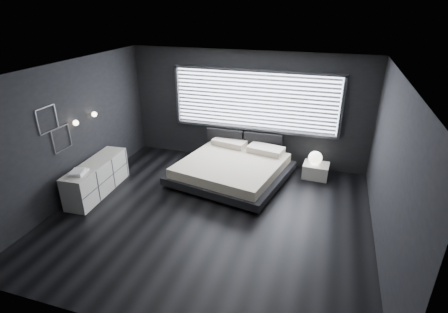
% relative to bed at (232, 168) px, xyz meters
% --- Properties ---
extents(room, '(6.04, 6.00, 2.80)m').
position_rel_bed_xyz_m(room, '(0.03, -1.59, 1.11)').
color(room, black).
rests_on(room, ground).
extents(window, '(4.14, 0.09, 1.52)m').
position_rel_bed_xyz_m(window, '(0.23, 1.10, 1.32)').
color(window, white).
rests_on(window, ground).
extents(headboard, '(1.96, 0.16, 0.52)m').
position_rel_bed_xyz_m(headboard, '(-0.01, 1.05, 0.28)').
color(headboard, black).
rests_on(headboard, ground).
extents(sconce_near, '(0.18, 0.11, 0.11)m').
position_rel_bed_xyz_m(sconce_near, '(-2.86, -1.54, 1.31)').
color(sconce_near, silver).
rests_on(sconce_near, ground).
extents(sconce_far, '(0.18, 0.11, 0.11)m').
position_rel_bed_xyz_m(sconce_far, '(-2.86, -0.94, 1.31)').
color(sconce_far, silver).
rests_on(sconce_far, ground).
extents(wall_art_upper, '(0.01, 0.48, 0.48)m').
position_rel_bed_xyz_m(wall_art_upper, '(-2.95, -2.14, 1.56)').
color(wall_art_upper, '#47474C').
rests_on(wall_art_upper, ground).
extents(wall_art_lower, '(0.01, 0.48, 0.48)m').
position_rel_bed_xyz_m(wall_art_lower, '(-2.95, -1.89, 1.09)').
color(wall_art_lower, '#47474C').
rests_on(wall_art_lower, ground).
extents(bed, '(2.79, 2.71, 0.62)m').
position_rel_bed_xyz_m(bed, '(0.00, 0.00, 0.00)').
color(bed, black).
rests_on(bed, ground).
extents(nightstand, '(0.61, 0.51, 0.34)m').
position_rel_bed_xyz_m(nightstand, '(1.86, 0.68, -0.12)').
color(nightstand, silver).
rests_on(nightstand, ground).
extents(orb_lamp, '(0.32, 0.32, 0.32)m').
position_rel_bed_xyz_m(orb_lamp, '(1.82, 0.67, 0.21)').
color(orb_lamp, white).
rests_on(orb_lamp, nightstand).
extents(dresser, '(0.60, 1.80, 0.71)m').
position_rel_bed_xyz_m(dresser, '(-2.62, -1.47, 0.07)').
color(dresser, silver).
rests_on(dresser, ground).
extents(book_stack, '(0.35, 0.41, 0.07)m').
position_rel_bed_xyz_m(book_stack, '(-2.61, -2.01, 0.46)').
color(book_stack, white).
rests_on(book_stack, dresser).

